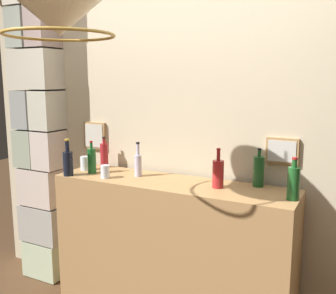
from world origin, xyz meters
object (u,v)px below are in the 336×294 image
Objects in this scene: liquor_bottle_gin at (259,171)px; glass_tumbler_highball at (105,172)px; liquor_bottle_tequila at (218,173)px; liquor_bottle_rum at (68,162)px; pendant_lamp at (59,13)px; glass_tumbler_rocks at (85,163)px; liquor_bottle_port at (92,160)px; liquor_bottle_vermouth at (104,155)px; liquor_bottle_scotch at (138,164)px; liquor_bottle_bourbon at (294,183)px.

liquor_bottle_gin is 1.05m from glass_tumbler_highball.
liquor_bottle_rum is at bearing -169.74° from liquor_bottle_tequila.
pendant_lamp is at bearing -73.26° from glass_tumbler_highball.
liquor_bottle_tequila is 1.08m from glass_tumbler_rocks.
liquor_bottle_port is 0.94× the size of liquor_bottle_tequila.
liquor_bottle_tequila is at bearing 9.61° from glass_tumbler_highball.
liquor_bottle_vermouth is 0.43× the size of pendant_lamp.
glass_tumbler_rocks is at bearing 153.40° from liquor_bottle_port.
liquor_bottle_gin is 1.23m from liquor_bottle_vermouth.
liquor_bottle_scotch is 0.96× the size of liquor_bottle_tequila.
liquor_bottle_gin is 1.34m from liquor_bottle_rum.
glass_tumbler_highball is at bearing -23.32° from liquor_bottle_port.
liquor_bottle_gin is 0.85m from liquor_bottle_scotch.
glass_tumbler_rocks is at bearing -179.87° from liquor_bottle_tequila.
liquor_bottle_bourbon reaches higher than liquor_bottle_vermouth.
liquor_bottle_vermouth is at bearing 100.05° from liquor_bottle_port.
liquor_bottle_rum is (-0.11, -0.14, 0.00)m from liquor_bottle_port.
liquor_bottle_bourbon reaches higher than liquor_bottle_port.
liquor_bottle_bourbon is at bearing 5.64° from liquor_bottle_rum.
liquor_bottle_rum is (-1.55, -0.15, -0.00)m from liquor_bottle_bourbon.
pendant_lamp is at bearing -133.93° from liquor_bottle_gin.
liquor_bottle_vermouth is at bearing -179.86° from liquor_bottle_gin.
pendant_lamp is at bearing -62.01° from liquor_bottle_port.
liquor_bottle_port reaches higher than glass_tumbler_rocks.
pendant_lamp is at bearing -147.93° from liquor_bottle_bourbon.
liquor_bottle_port reaches higher than glass_tumbler_highball.
liquor_bottle_gin is 0.27m from liquor_bottle_tequila.
liquor_bottle_vermouth is 1.49m from liquor_bottle_bourbon.
liquor_bottle_scotch is at bearing 178.10° from liquor_bottle_tequila.
pendant_lamp reaches higher than liquor_bottle_port.
pendant_lamp is (0.46, -0.53, 0.92)m from liquor_bottle_rum.
glass_tumbler_rocks is (-0.00, 0.19, -0.05)m from liquor_bottle_rum.
liquor_bottle_tequila is (1.00, -0.14, -0.00)m from liquor_bottle_vermouth.
liquor_bottle_rum reaches higher than liquor_bottle_gin.
liquor_bottle_rum is 2.54× the size of glass_tumbler_rocks.
pendant_lamp is at bearing -57.20° from glass_tumbler_rocks.
liquor_bottle_rum is at bearing -101.91° from liquor_bottle_vermouth.
liquor_bottle_tequila is at bearing 49.69° from pendant_lamp.
liquor_bottle_scotch is (0.35, 0.08, -0.01)m from liquor_bottle_port.
liquor_bottle_rum is at bearing -128.13° from liquor_bottle_port.
pendant_lamp is (-0.61, -0.72, 0.92)m from liquor_bottle_tequila.
glass_tumbler_highball is 1.15m from pendant_lamp.
glass_tumbler_highball is at bearing -170.39° from liquor_bottle_tequila.
liquor_bottle_gin is 2.71× the size of glass_tumbler_highball.
liquor_bottle_port is at bearing -26.60° from glass_tumbler_rocks.
glass_tumbler_rocks is at bearing -117.18° from liquor_bottle_vermouth.
liquor_bottle_gin is at bearing 46.07° from pendant_lamp.
liquor_bottle_vermouth is 1.01m from liquor_bottle_tequila.
liquor_bottle_scotch reaches higher than glass_tumbler_highball.
liquor_bottle_scotch is 1.19m from pendant_lamp.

